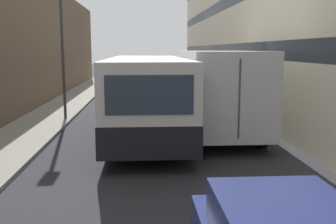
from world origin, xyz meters
TOP-DOWN VIEW (x-y plane):
  - ground_plane at (0.00, 15.00)m, footprint 150.00×150.00m
  - sidewalk_left at (-4.87, 15.00)m, footprint 2.34×60.00m
  - bus at (-0.41, 16.22)m, footprint 2.62×10.02m
  - box_truck at (2.13, 16.57)m, footprint 2.45×8.18m
  - panel_van at (-1.19, 27.25)m, footprint 1.97×4.07m
  - street_lamp at (-3.95, 19.07)m, footprint 0.36×0.80m

SIDE VIEW (x-z plane):
  - ground_plane at x=0.00m, z-range 0.00..0.00m
  - sidewalk_left at x=-4.87m, z-range 0.00..0.12m
  - panel_van at x=-1.19m, z-range 0.11..2.16m
  - bus at x=-0.41m, z-range 0.10..2.91m
  - box_truck at x=2.13m, z-range 0.13..3.18m
  - street_lamp at x=-3.95m, z-range 1.39..7.69m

